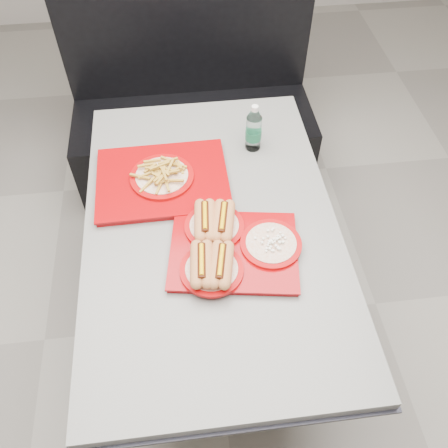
{
  "coord_description": "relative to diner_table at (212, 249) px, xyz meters",
  "views": [
    {
      "loc": [
        -0.08,
        -1.07,
        2.06
      ],
      "look_at": [
        0.04,
        -0.08,
        0.83
      ],
      "focal_mm": 38.0,
      "sensor_mm": 36.0,
      "label": 1
    }
  ],
  "objects": [
    {
      "name": "tray_far",
      "position": [
        -0.16,
        0.22,
        0.19
      ],
      "size": [
        0.5,
        0.39,
        0.1
      ],
      "rotation": [
        0.0,
        0.0,
        0.01
      ],
      "color": "#920407",
      "rests_on": "diner_table"
    },
    {
      "name": "water_bottle",
      "position": [
        0.21,
        0.38,
        0.25
      ],
      "size": [
        0.06,
        0.06,
        0.2
      ],
      "rotation": [
        0.0,
        0.0,
        -0.07
      ],
      "color": "silver",
      "rests_on": "diner_table"
    },
    {
      "name": "tray_near",
      "position": [
        0.04,
        -0.14,
        0.2
      ],
      "size": [
        0.47,
        0.4,
        0.09
      ],
      "rotation": [
        0.0,
        0.0,
        -0.15
      ],
      "color": "#920407",
      "rests_on": "diner_table"
    },
    {
      "name": "ground",
      "position": [
        0.0,
        0.0,
        -0.58
      ],
      "size": [
        6.0,
        6.0,
        0.0
      ],
      "primitive_type": "plane",
      "color": "gray",
      "rests_on": "ground"
    },
    {
      "name": "diner_table",
      "position": [
        0.0,
        0.0,
        0.0
      ],
      "size": [
        0.92,
        1.42,
        0.75
      ],
      "color": "black",
      "rests_on": "ground"
    },
    {
      "name": "booth_bench",
      "position": [
        0.0,
        1.09,
        -0.18
      ],
      "size": [
        1.3,
        0.57,
        1.35
      ],
      "color": "black",
      "rests_on": "ground"
    }
  ]
}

